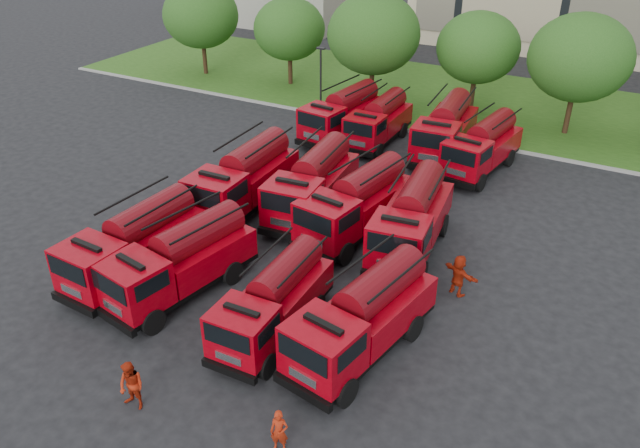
{
  "coord_description": "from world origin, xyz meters",
  "views": [
    {
      "loc": [
        10.4,
        -20.39,
        15.95
      ],
      "look_at": [
        -1.28,
        1.08,
        1.8
      ],
      "focal_mm": 35.0,
      "sensor_mm": 36.0,
      "label": 1
    }
  ],
  "objects_px": {
    "fire_truck_9": "(379,121)",
    "firefighter_5": "(456,293)",
    "firefighter_3": "(388,342)",
    "firefighter_4": "(214,218)",
    "fire_truck_2": "(274,301)",
    "fire_truck_0": "(135,243)",
    "fire_truck_6": "(357,204)",
    "fire_truck_4": "(244,179)",
    "fire_truck_7": "(412,219)",
    "fire_truck_3": "(363,317)",
    "fire_truck_10": "(445,129)",
    "firefighter_2": "(374,357)",
    "fire_truck_5": "(313,184)",
    "fire_truck_11": "(482,147)",
    "firefighter_1": "(136,406)",
    "fire_truck_1": "(181,261)",
    "fire_truck_8": "(343,114)"
  },
  "relations": [
    {
      "from": "fire_truck_8",
      "to": "firefighter_4",
      "type": "relative_size",
      "value": 4.15
    },
    {
      "from": "fire_truck_2",
      "to": "firefighter_4",
      "type": "bearing_deg",
      "value": 139.48
    },
    {
      "from": "fire_truck_0",
      "to": "fire_truck_1",
      "type": "distance_m",
      "value": 2.64
    },
    {
      "from": "fire_truck_3",
      "to": "firefighter_1",
      "type": "bearing_deg",
      "value": -121.62
    },
    {
      "from": "fire_truck_0",
      "to": "fire_truck_6",
      "type": "xyz_separation_m",
      "value": [
        6.93,
        7.9,
        0.04
      ]
    },
    {
      "from": "fire_truck_8",
      "to": "fire_truck_10",
      "type": "distance_m",
      "value": 6.92
    },
    {
      "from": "fire_truck_10",
      "to": "firefighter_5",
      "type": "distance_m",
      "value": 14.92
    },
    {
      "from": "fire_truck_9",
      "to": "fire_truck_3",
      "type": "bearing_deg",
      "value": -67.62
    },
    {
      "from": "firefighter_1",
      "to": "fire_truck_8",
      "type": "bearing_deg",
      "value": 101.06
    },
    {
      "from": "fire_truck_5",
      "to": "fire_truck_7",
      "type": "relative_size",
      "value": 1.01
    },
    {
      "from": "fire_truck_4",
      "to": "fire_truck_6",
      "type": "relative_size",
      "value": 1.01
    },
    {
      "from": "fire_truck_11",
      "to": "fire_truck_7",
      "type": "bearing_deg",
      "value": -84.22
    },
    {
      "from": "fire_truck_5",
      "to": "fire_truck_1",
      "type": "bearing_deg",
      "value": -104.5
    },
    {
      "from": "fire_truck_11",
      "to": "firefighter_3",
      "type": "relative_size",
      "value": 4.55
    },
    {
      "from": "fire_truck_4",
      "to": "fire_truck_9",
      "type": "relative_size",
      "value": 1.16
    },
    {
      "from": "fire_truck_0",
      "to": "fire_truck_7",
      "type": "bearing_deg",
      "value": 41.54
    },
    {
      "from": "firefighter_3",
      "to": "fire_truck_5",
      "type": "bearing_deg",
      "value": -72.05
    },
    {
      "from": "fire_truck_4",
      "to": "fire_truck_10",
      "type": "xyz_separation_m",
      "value": [
        6.94,
        11.75,
        -0.02
      ]
    },
    {
      "from": "fire_truck_4",
      "to": "fire_truck_11",
      "type": "height_order",
      "value": "fire_truck_4"
    },
    {
      "from": "fire_truck_2",
      "to": "fire_truck_7",
      "type": "relative_size",
      "value": 0.86
    },
    {
      "from": "fire_truck_8",
      "to": "firefighter_4",
      "type": "height_order",
      "value": "fire_truck_8"
    },
    {
      "from": "firefighter_3",
      "to": "fire_truck_8",
      "type": "bearing_deg",
      "value": -85.14
    },
    {
      "from": "fire_truck_10",
      "to": "firefighter_5",
      "type": "height_order",
      "value": "fire_truck_10"
    },
    {
      "from": "fire_truck_4",
      "to": "firefighter_1",
      "type": "bearing_deg",
      "value": -72.25
    },
    {
      "from": "firefighter_1",
      "to": "fire_truck_4",
      "type": "bearing_deg",
      "value": 109.66
    },
    {
      "from": "fire_truck_6",
      "to": "fire_truck_7",
      "type": "distance_m",
      "value": 2.92
    },
    {
      "from": "fire_truck_8",
      "to": "fire_truck_7",
      "type": "bearing_deg",
      "value": -42.84
    },
    {
      "from": "fire_truck_0",
      "to": "fire_truck_5",
      "type": "bearing_deg",
      "value": 68.41
    },
    {
      "from": "fire_truck_6",
      "to": "firefighter_2",
      "type": "height_order",
      "value": "fire_truck_6"
    },
    {
      "from": "fire_truck_5",
      "to": "firefighter_5",
      "type": "relative_size",
      "value": 4.0
    },
    {
      "from": "firefighter_1",
      "to": "fire_truck_6",
      "type": "bearing_deg",
      "value": 83.99
    },
    {
      "from": "fire_truck_3",
      "to": "fire_truck_6",
      "type": "height_order",
      "value": "fire_truck_6"
    },
    {
      "from": "fire_truck_0",
      "to": "firefighter_1",
      "type": "distance_m",
      "value": 8.24
    },
    {
      "from": "fire_truck_2",
      "to": "fire_truck_3",
      "type": "xyz_separation_m",
      "value": [
        3.48,
        0.6,
        0.15
      ]
    },
    {
      "from": "fire_truck_5",
      "to": "fire_truck_7",
      "type": "height_order",
      "value": "fire_truck_5"
    },
    {
      "from": "fire_truck_9",
      "to": "firefighter_2",
      "type": "height_order",
      "value": "fire_truck_9"
    },
    {
      "from": "fire_truck_1",
      "to": "fire_truck_10",
      "type": "xyz_separation_m",
      "value": [
        4.94,
        19.31,
        0.11
      ]
    },
    {
      "from": "fire_truck_0",
      "to": "firefighter_2",
      "type": "relative_size",
      "value": 3.93
    },
    {
      "from": "firefighter_3",
      "to": "firefighter_5",
      "type": "distance_m",
      "value": 4.51
    },
    {
      "from": "fire_truck_11",
      "to": "fire_truck_1",
      "type": "bearing_deg",
      "value": -104.66
    },
    {
      "from": "fire_truck_9",
      "to": "firefighter_5",
      "type": "relative_size",
      "value": 3.47
    },
    {
      "from": "fire_truck_4",
      "to": "firefighter_3",
      "type": "height_order",
      "value": "fire_truck_4"
    },
    {
      "from": "fire_truck_0",
      "to": "firefighter_5",
      "type": "distance_m",
      "value": 14.1
    },
    {
      "from": "fire_truck_0",
      "to": "fire_truck_7",
      "type": "xyz_separation_m",
      "value": [
        9.84,
        7.79,
        0.04
      ]
    },
    {
      "from": "firefighter_1",
      "to": "firefighter_3",
      "type": "relative_size",
      "value": 1.21
    },
    {
      "from": "firefighter_2",
      "to": "fire_truck_2",
      "type": "bearing_deg",
      "value": 110.35
    },
    {
      "from": "firefighter_2",
      "to": "firefighter_5",
      "type": "xyz_separation_m",
      "value": [
        1.46,
        5.32,
        0.0
      ]
    },
    {
      "from": "fire_truck_4",
      "to": "fire_truck_0",
      "type": "bearing_deg",
      "value": -96.45
    },
    {
      "from": "firefighter_4",
      "to": "fire_truck_2",
      "type": "bearing_deg",
      "value": 177.12
    },
    {
      "from": "fire_truck_3",
      "to": "fire_truck_10",
      "type": "height_order",
      "value": "fire_truck_10"
    }
  ]
}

